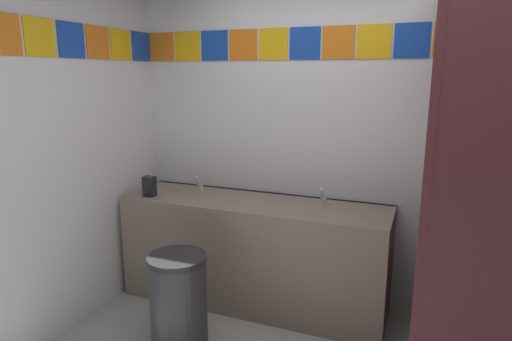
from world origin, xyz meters
TOP-DOWN VIEW (x-y plane):
  - wall_back at (0.00, 1.56)m, footprint 3.72×0.09m
  - vanity_counter at (-0.79, 1.23)m, footprint 2.04×0.58m
  - faucet_left at (-1.30, 1.32)m, footprint 0.04×0.10m
  - faucet_right at (-0.28, 1.32)m, footprint 0.04×0.10m
  - soap_dispenser at (-1.60, 1.06)m, footprint 0.09×0.09m
  - stall_divider at (0.58, 0.57)m, footprint 0.92×1.38m
  - toilet at (0.88, 1.07)m, footprint 0.39×0.49m
  - trash_bin at (-1.03, 0.51)m, footprint 0.38×0.38m

SIDE VIEW (x-z plane):
  - toilet at x=0.88m, z-range -0.07..0.67m
  - trash_bin at x=-1.03m, z-range 0.00..0.64m
  - vanity_counter at x=-0.79m, z-range 0.01..0.84m
  - faucet_left at x=-1.30m, z-range 0.81..0.95m
  - faucet_right at x=-0.28m, z-range 0.81..0.95m
  - soap_dispenser at x=-1.60m, z-range 0.83..0.99m
  - stall_divider at x=0.58m, z-range 0.00..2.26m
  - wall_back at x=0.00m, z-range 0.00..2.90m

